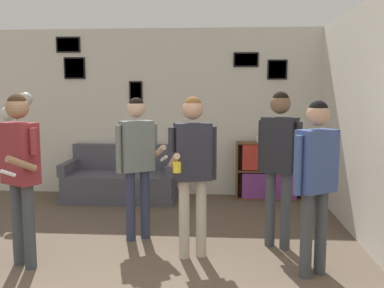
{
  "coord_description": "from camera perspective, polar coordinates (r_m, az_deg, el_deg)",
  "views": [
    {
      "loc": [
        0.86,
        -2.72,
        1.73
      ],
      "look_at": [
        0.51,
        2.1,
        1.11
      ],
      "focal_mm": 40.0,
      "sensor_mm": 36.0,
      "label": 1
    }
  ],
  "objects": [
    {
      "name": "person_player_foreground_left",
      "position": [
        4.41,
        -21.98,
        -2.25
      ],
      "size": [
        0.45,
        0.59,
        1.69
      ],
      "color": "#3D4247",
      "rests_on": "ground_plane"
    },
    {
      "name": "person_spectator_near_bookshelf",
      "position": [
        4.69,
        11.56,
        -1.14
      ],
      "size": [
        0.44,
        0.36,
        1.71
      ],
      "color": "#3D4247",
      "rests_on": "ground_plane"
    },
    {
      "name": "drinking_cup",
      "position": [
        6.81,
        8.96,
        0.66
      ],
      "size": [
        0.09,
        0.09,
        0.1
      ],
      "color": "white",
      "rests_on": "bookshelf"
    },
    {
      "name": "bookshelf",
      "position": [
        6.9,
        10.2,
        -3.51
      ],
      "size": [
        1.04,
        0.3,
        0.91
      ],
      "color": "brown",
      "rests_on": "ground_plane"
    },
    {
      "name": "couch",
      "position": [
        6.89,
        -9.42,
        -4.94
      ],
      "size": [
        1.76,
        0.8,
        0.84
      ],
      "color": "#4C4C56",
      "rests_on": "ground_plane"
    },
    {
      "name": "person_watcher_holding_cup",
      "position": [
        4.32,
        0.1,
        -2.17
      ],
      "size": [
        0.48,
        0.51,
        1.66
      ],
      "color": "#B7AD99",
      "rests_on": "ground_plane"
    },
    {
      "name": "person_spectator_far_right",
      "position": [
        4.05,
        16.21,
        -3.42
      ],
      "size": [
        0.43,
        0.36,
        1.64
      ],
      "color": "#3D4247",
      "rests_on": "ground_plane"
    },
    {
      "name": "wall_right",
      "position": [
        5.09,
        22.25,
        2.46
      ],
      "size": [
        0.06,
        6.61,
        2.7
      ],
      "color": "silver",
      "rests_on": "ground_plane"
    },
    {
      "name": "wall_back",
      "position": [
        7.02,
        -2.95,
        4.25
      ],
      "size": [
        7.23,
        0.08,
        2.7
      ],
      "color": "silver",
      "rests_on": "ground_plane"
    },
    {
      "name": "floor_lamp",
      "position": [
        6.67,
        -22.32,
        3.41
      ],
      "size": [
        0.42,
        0.45,
        1.69
      ],
      "color": "#ADA89E",
      "rests_on": "ground_plane"
    },
    {
      "name": "person_player_foreground_center",
      "position": [
        4.9,
        -7.34,
        -1.28
      ],
      "size": [
        0.59,
        0.36,
        1.64
      ],
      "color": "#2D334C",
      "rests_on": "ground_plane"
    }
  ]
}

